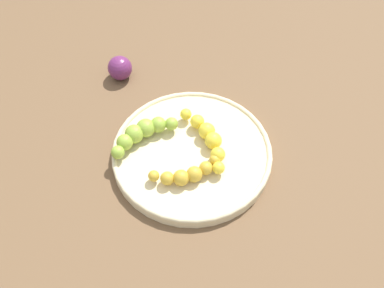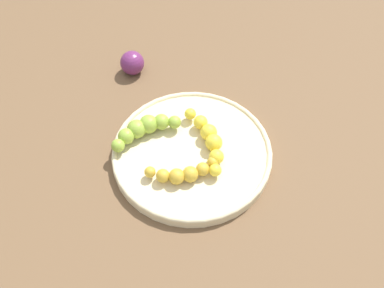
{
  "view_description": "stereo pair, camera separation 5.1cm",
  "coord_description": "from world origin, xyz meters",
  "px_view_note": "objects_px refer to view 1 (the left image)",
  "views": [
    {
      "loc": [
        0.11,
        0.44,
        0.64
      ],
      "look_at": [
        0.0,
        0.0,
        0.04
      ],
      "focal_mm": 39.11,
      "sensor_mm": 36.0,
      "label": 1
    },
    {
      "loc": [
        0.06,
        0.45,
        0.64
      ],
      "look_at": [
        0.0,
        0.0,
        0.04
      ],
      "focal_mm": 39.11,
      "sensor_mm": 36.0,
      "label": 2
    }
  ],
  "objects_px": {
    "banana_spotted": "(187,174)",
    "plum_purple": "(120,68)",
    "fruit_bowl": "(192,152)",
    "banana_yellow": "(208,137)",
    "banana_green": "(141,133)"
  },
  "relations": [
    {
      "from": "banana_spotted",
      "to": "banana_yellow",
      "type": "height_order",
      "value": "banana_yellow"
    },
    {
      "from": "banana_spotted",
      "to": "banana_yellow",
      "type": "xyz_separation_m",
      "value": [
        -0.06,
        -0.07,
        0.0
      ]
    },
    {
      "from": "banana_spotted",
      "to": "plum_purple",
      "type": "bearing_deg",
      "value": -169.57
    },
    {
      "from": "banana_green",
      "to": "plum_purple",
      "type": "relative_size",
      "value": 2.54
    },
    {
      "from": "fruit_bowl",
      "to": "banana_spotted",
      "type": "bearing_deg",
      "value": 67.39
    },
    {
      "from": "banana_spotted",
      "to": "plum_purple",
      "type": "relative_size",
      "value": 2.53
    },
    {
      "from": "banana_green",
      "to": "banana_spotted",
      "type": "bearing_deg",
      "value": -171.01
    },
    {
      "from": "fruit_bowl",
      "to": "banana_yellow",
      "type": "distance_m",
      "value": 0.04
    },
    {
      "from": "fruit_bowl",
      "to": "banana_yellow",
      "type": "bearing_deg",
      "value": -163.04
    },
    {
      "from": "banana_spotted",
      "to": "banana_yellow",
      "type": "relative_size",
      "value": 0.84
    },
    {
      "from": "banana_spotted",
      "to": "banana_yellow",
      "type": "bearing_deg",
      "value": 136.62
    },
    {
      "from": "fruit_bowl",
      "to": "banana_green",
      "type": "distance_m",
      "value": 0.1
    },
    {
      "from": "banana_spotted",
      "to": "banana_green",
      "type": "height_order",
      "value": "banana_green"
    },
    {
      "from": "fruit_bowl",
      "to": "plum_purple",
      "type": "bearing_deg",
      "value": -68.34
    },
    {
      "from": "banana_spotted",
      "to": "plum_purple",
      "type": "height_order",
      "value": "plum_purple"
    }
  ]
}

